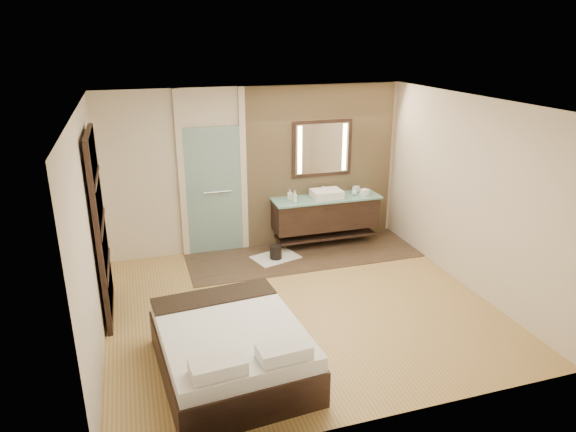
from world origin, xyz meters
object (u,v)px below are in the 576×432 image
object	(u,v)px
bed	(231,349)
vanity	(326,213)
waste_bin	(276,253)
mirror_unit	(322,149)

from	to	relation	value
bed	vanity	bearing A→B (deg)	48.80
bed	waste_bin	bearing A→B (deg)	60.16
vanity	waste_bin	xyz separation A→B (m)	(-1.00, -0.37, -0.46)
vanity	bed	bearing A→B (deg)	-126.56
vanity	waste_bin	distance (m)	1.15
bed	mirror_unit	bearing A→B (deg)	50.85
mirror_unit	bed	bearing A→B (deg)	-124.51
vanity	waste_bin	bearing A→B (deg)	-159.82
vanity	mirror_unit	bearing A→B (deg)	90.00
mirror_unit	bed	xyz separation A→B (m)	(-2.25, -3.28, -1.36)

